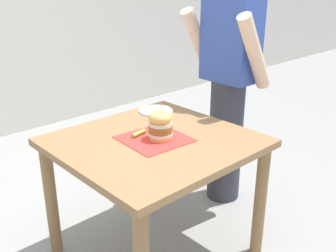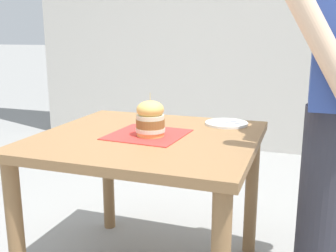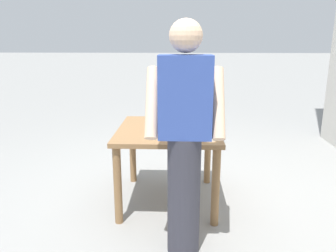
{
  "view_description": "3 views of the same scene",
  "coord_description": "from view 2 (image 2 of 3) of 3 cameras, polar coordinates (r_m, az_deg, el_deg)",
  "views": [
    {
      "loc": [
        1.48,
        -1.28,
        1.58
      ],
      "look_at": [
        0.0,
        0.1,
        0.79
      ],
      "focal_mm": 42.0,
      "sensor_mm": 36.0,
      "label": 1
    },
    {
      "loc": [
        1.64,
        0.67,
        1.19
      ],
      "look_at": [
        0.0,
        0.1,
        0.79
      ],
      "focal_mm": 42.0,
      "sensor_mm": 36.0,
      "label": 2
    },
    {
      "loc": [
        -0.12,
        2.99,
        1.55
      ],
      "look_at": [
        0.0,
        0.1,
        0.79
      ],
      "focal_mm": 35.0,
      "sensor_mm": 36.0,
      "label": 3
    }
  ],
  "objects": [
    {
      "name": "side_plate_with_forks",
      "position": [
        2.05,
        8.49,
        0.39
      ],
      "size": [
        0.22,
        0.22,
        0.02
      ],
      "color": "white",
      "rests_on": "patio_table"
    },
    {
      "name": "pickle_spear",
      "position": [
        1.92,
        -2.89,
        -0.1
      ],
      "size": [
        0.04,
        0.1,
        0.02
      ],
      "primitive_type": "cylinder",
      "rotation": [
        0.0,
        1.57,
        1.74
      ],
      "color": "#8EA83D",
      "rests_on": "serving_paper"
    },
    {
      "name": "diner_across_table",
      "position": [
        1.81,
        22.93,
        2.19
      ],
      "size": [
        0.55,
        0.35,
        1.69
      ],
      "color": "#33333D",
      "rests_on": "ground"
    },
    {
      "name": "patio_table",
      "position": [
        1.86,
        -2.92,
        -4.84
      ],
      "size": [
        0.95,
        1.0,
        0.74
      ],
      "color": "olive",
      "rests_on": "ground"
    },
    {
      "name": "serving_paper",
      "position": [
        1.82,
        -2.9,
        -1.26
      ],
      "size": [
        0.36,
        0.36,
        0.0
      ],
      "primitive_type": "cube",
      "rotation": [
        0.0,
        0.0,
        -0.07
      ],
      "color": "red",
      "rests_on": "patio_table"
    },
    {
      "name": "sandwich",
      "position": [
        1.78,
        -2.58,
        1.1
      ],
      "size": [
        0.13,
        0.13,
        0.2
      ],
      "color": "#E5B25B",
      "rests_on": "serving_paper"
    }
  ]
}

